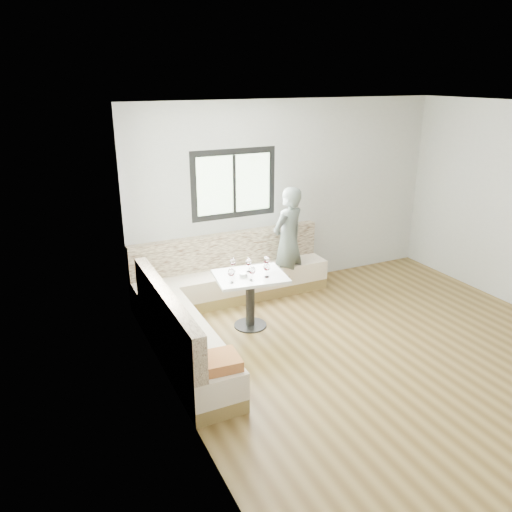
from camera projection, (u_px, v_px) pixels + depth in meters
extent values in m
cube|color=brown|center=(388.00, 354.00, 5.91)|extent=(5.00, 5.00, 0.01)
cube|color=white|center=(414.00, 108.00, 4.96)|extent=(5.00, 5.00, 0.01)
cube|color=#B7B7B2|center=(289.00, 195.00, 7.55)|extent=(5.00, 0.01, 2.80)
cube|color=#B7B7B2|center=(179.00, 280.00, 4.42)|extent=(0.01, 5.00, 2.80)
cube|color=black|center=(234.00, 184.00, 7.10)|extent=(1.30, 0.02, 1.00)
cube|color=black|center=(152.00, 226.00, 5.10)|extent=(0.02, 1.30, 1.00)
cube|color=olive|center=(233.00, 293.00, 7.35)|extent=(2.90, 0.55, 0.16)
cube|color=#F4E5C7|center=(233.00, 279.00, 7.27)|extent=(2.90, 0.55, 0.29)
cube|color=beige|center=(227.00, 250.00, 7.31)|extent=(2.90, 0.14, 0.50)
cube|color=olive|center=(187.00, 357.00, 5.68)|extent=(0.55, 2.25, 0.16)
cube|color=#F4E5C7|center=(186.00, 340.00, 5.61)|extent=(0.55, 2.25, 0.29)
cube|color=beige|center=(166.00, 312.00, 5.39)|extent=(0.14, 2.25, 0.50)
cube|color=#AC7E41|center=(221.00, 361.00, 4.82)|extent=(0.39, 0.39, 0.11)
cylinder|color=black|center=(250.00, 325.00, 6.57)|extent=(0.43, 0.43, 0.02)
cylinder|color=black|center=(250.00, 302.00, 6.45)|extent=(0.12, 0.12, 0.68)
cube|color=white|center=(250.00, 276.00, 6.33)|extent=(0.96, 0.80, 0.04)
imported|color=#4D5650|center=(288.00, 241.00, 7.34)|extent=(0.69, 0.58, 1.62)
cylinder|color=white|center=(243.00, 275.00, 6.28)|extent=(0.10, 0.10, 0.04)
sphere|color=black|center=(244.00, 273.00, 6.29)|extent=(0.02, 0.02, 0.02)
sphere|color=black|center=(242.00, 274.00, 6.28)|extent=(0.02, 0.02, 0.02)
sphere|color=black|center=(244.00, 274.00, 6.27)|extent=(0.02, 0.02, 0.02)
cylinder|color=white|center=(231.00, 283.00, 6.09)|extent=(0.06, 0.06, 0.01)
cylinder|color=white|center=(231.00, 279.00, 6.07)|extent=(0.01, 0.01, 0.08)
ellipsoid|color=white|center=(231.00, 272.00, 6.04)|extent=(0.08, 0.08, 0.10)
cylinder|color=#45040B|center=(231.00, 274.00, 6.05)|extent=(0.06, 0.06, 0.02)
cylinder|color=white|center=(252.00, 280.00, 6.16)|extent=(0.06, 0.06, 0.01)
cylinder|color=white|center=(252.00, 277.00, 6.14)|extent=(0.01, 0.01, 0.08)
ellipsoid|color=white|center=(252.00, 270.00, 6.11)|extent=(0.08, 0.08, 0.10)
cylinder|color=#45040B|center=(252.00, 272.00, 6.12)|extent=(0.06, 0.06, 0.02)
cylinder|color=white|center=(267.00, 277.00, 6.26)|extent=(0.06, 0.06, 0.01)
cylinder|color=white|center=(267.00, 274.00, 6.24)|extent=(0.01, 0.01, 0.08)
ellipsoid|color=white|center=(267.00, 267.00, 6.21)|extent=(0.08, 0.08, 0.10)
cylinder|color=#45040B|center=(267.00, 269.00, 6.22)|extent=(0.06, 0.06, 0.02)
cylinder|color=white|center=(249.00, 272.00, 6.43)|extent=(0.06, 0.06, 0.01)
cylinder|color=white|center=(249.00, 268.00, 6.41)|extent=(0.01, 0.01, 0.08)
ellipsoid|color=white|center=(249.00, 262.00, 6.38)|extent=(0.08, 0.08, 0.10)
cylinder|color=#45040B|center=(249.00, 264.00, 6.39)|extent=(0.06, 0.06, 0.02)
cylinder|color=white|center=(266.00, 269.00, 6.50)|extent=(0.06, 0.06, 0.01)
cylinder|color=white|center=(266.00, 266.00, 6.49)|extent=(0.01, 0.01, 0.08)
ellipsoid|color=white|center=(267.00, 260.00, 6.46)|extent=(0.08, 0.08, 0.10)
cylinder|color=#45040B|center=(267.00, 262.00, 6.47)|extent=(0.06, 0.06, 0.02)
cylinder|color=white|center=(233.00, 271.00, 6.43)|extent=(0.06, 0.06, 0.01)
cylinder|color=white|center=(233.00, 268.00, 6.42)|extent=(0.01, 0.01, 0.08)
ellipsoid|color=white|center=(233.00, 262.00, 6.39)|extent=(0.08, 0.08, 0.10)
cylinder|color=#45040B|center=(233.00, 264.00, 6.40)|extent=(0.06, 0.06, 0.02)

